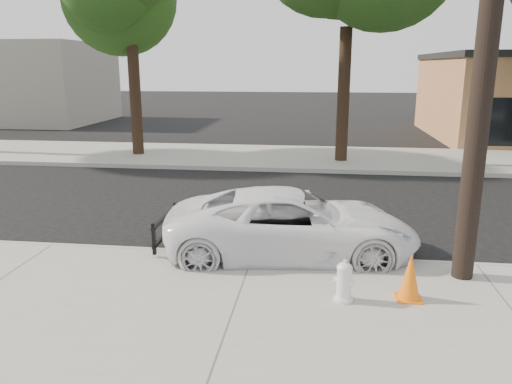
% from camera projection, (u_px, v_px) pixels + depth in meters
% --- Properties ---
extents(ground, '(120.00, 120.00, 0.00)m').
position_uv_depth(ground, '(265.00, 226.00, 11.42)').
color(ground, black).
rests_on(ground, ground).
extents(near_sidewalk, '(90.00, 4.40, 0.15)m').
position_uv_depth(near_sidewalk, '(234.00, 313.00, 7.27)').
color(near_sidewalk, gray).
rests_on(near_sidewalk, ground).
extents(far_sidewalk, '(90.00, 5.00, 0.15)m').
position_uv_depth(far_sidewalk, '(288.00, 157.00, 19.57)').
color(far_sidewalk, gray).
rests_on(far_sidewalk, ground).
extents(curb_near, '(90.00, 0.12, 0.16)m').
position_uv_depth(curb_near, '(253.00, 257.00, 9.38)').
color(curb_near, '#9E9B93').
rests_on(curb_near, ground).
extents(police_cruiser, '(4.92, 2.68, 1.31)m').
position_uv_depth(police_cruiser, '(292.00, 224.00, 9.44)').
color(police_cruiser, white).
rests_on(police_cruiser, ground).
extents(fire_hydrant, '(0.33, 0.29, 0.61)m').
position_uv_depth(fire_hydrant, '(344.00, 282.00, 7.42)').
color(fire_hydrant, silver).
rests_on(fire_hydrant, near_sidewalk).
extents(traffic_cone, '(0.40, 0.40, 0.73)m').
position_uv_depth(traffic_cone, '(410.00, 277.00, 7.45)').
color(traffic_cone, orange).
rests_on(traffic_cone, near_sidewalk).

